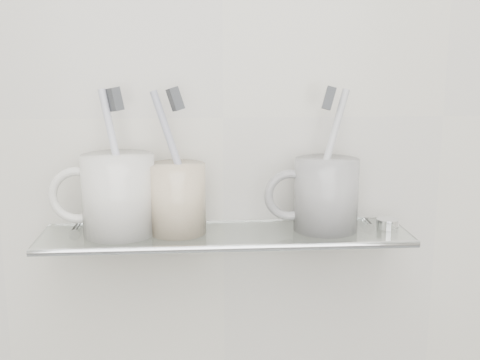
{
  "coord_description": "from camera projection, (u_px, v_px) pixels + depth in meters",
  "views": [
    {
      "loc": [
        -0.04,
        0.25,
        1.34
      ],
      "look_at": [
        0.02,
        1.04,
        1.17
      ],
      "focal_mm": 45.0,
      "sensor_mm": 36.0,
      "label": 1
    }
  ],
  "objects": [
    {
      "name": "toothbrush_center",
      "position": [
        177.0,
        159.0,
        0.8
      ],
      "size": [
        0.07,
        0.02,
        0.19
      ],
      "primitive_type": "cylinder",
      "rotation": [
        -0.14,
        -0.28,
        0.34
      ],
      "color": "#9394B1",
      "rests_on": "mug_center"
    },
    {
      "name": "bracket_left",
      "position": [
        77.0,
        236.0,
        0.85
      ],
      "size": [
        0.02,
        0.03,
        0.02
      ],
      "primitive_type": "cylinder",
      "rotation": [
        1.57,
        0.0,
        0.0
      ],
      "color": "silver",
      "rests_on": "wall_back"
    },
    {
      "name": "toothbrush_right",
      "position": [
        327.0,
        158.0,
        0.81
      ],
      "size": [
        0.06,
        0.03,
        0.19
      ],
      "primitive_type": "cylinder",
      "rotation": [
        -0.13,
        0.25,
        -0.21
      ],
      "color": "silver",
      "rests_on": "mug_right"
    },
    {
      "name": "wall_back",
      "position": [
        223.0,
        118.0,
        0.85
      ],
      "size": [
        2.5,
        0.0,
        2.5
      ],
      "primitive_type": "plane",
      "rotation": [
        1.57,
        0.0,
        0.0
      ],
      "color": "beige",
      "rests_on": "ground"
    },
    {
      "name": "mug_right",
      "position": [
        326.0,
        195.0,
        0.82
      ],
      "size": [
        0.11,
        0.11,
        0.1
      ],
      "primitive_type": "cylinder",
      "rotation": [
        0.0,
        0.0,
        -0.26
      ],
      "color": "white",
      "rests_on": "shelf_glass"
    },
    {
      "name": "bracket_right",
      "position": [
        367.0,
        230.0,
        0.88
      ],
      "size": [
        0.02,
        0.03,
        0.02
      ],
      "primitive_type": "cylinder",
      "rotation": [
        1.57,
        0.0,
        0.0
      ],
      "color": "silver",
      "rests_on": "wall_back"
    },
    {
      "name": "chrome_cap",
      "position": [
        388.0,
        223.0,
        0.84
      ],
      "size": [
        0.03,
        0.03,
        0.01
      ],
      "primitive_type": "cylinder",
      "color": "silver",
      "rests_on": "shelf_glass"
    },
    {
      "name": "shelf_glass",
      "position": [
        226.0,
        235.0,
        0.82
      ],
      "size": [
        0.5,
        0.12,
        0.01
      ],
      "primitive_type": "cube",
      "color": "silver",
      "rests_on": "wall_back"
    },
    {
      "name": "toothbrush_left",
      "position": [
        117.0,
        160.0,
        0.79
      ],
      "size": [
        0.05,
        0.02,
        0.19
      ],
      "primitive_type": "cylinder",
      "rotation": [
        -0.12,
        -0.14,
        0.56
      ],
      "color": "silver",
      "rests_on": "mug_left"
    },
    {
      "name": "bristles_left",
      "position": [
        115.0,
        99.0,
        0.78
      ],
      "size": [
        0.03,
        0.03,
        0.03
      ],
      "primitive_type": "cube",
      "rotation": [
        -0.12,
        -0.14,
        0.56
      ],
      "color": "#3A3C40",
      "rests_on": "toothbrush_left"
    },
    {
      "name": "bristles_right",
      "position": [
        329.0,
        98.0,
        0.8
      ],
      "size": [
        0.02,
        0.03,
        0.03
      ],
      "primitive_type": "cube",
      "rotation": [
        -0.13,
        0.25,
        -0.21
      ],
      "color": "#3A3C40",
      "rests_on": "toothbrush_right"
    },
    {
      "name": "shelf_rail",
      "position": [
        228.0,
        248.0,
        0.77
      ],
      "size": [
        0.5,
        0.01,
        0.01
      ],
      "primitive_type": "cylinder",
      "rotation": [
        0.0,
        1.57,
        0.0
      ],
      "color": "silver",
      "rests_on": "shelf_glass"
    },
    {
      "name": "mug_left",
      "position": [
        119.0,
        195.0,
        0.8
      ],
      "size": [
        0.11,
        0.11,
        0.11
      ],
      "primitive_type": "cylinder",
      "rotation": [
        0.0,
        0.0,
        -0.18
      ],
      "color": "silver",
      "rests_on": "shelf_glass"
    },
    {
      "name": "bristles_center",
      "position": [
        175.0,
        99.0,
        0.78
      ],
      "size": [
        0.03,
        0.03,
        0.03
      ],
      "primitive_type": "cube",
      "rotation": [
        -0.14,
        -0.28,
        0.34
      ],
      "color": "#3A3C40",
      "rests_on": "toothbrush_center"
    },
    {
      "name": "mug_left_handle",
      "position": [
        77.0,
        195.0,
        0.8
      ],
      "size": [
        0.08,
        0.01,
        0.08
      ],
      "primitive_type": "torus",
      "rotation": [
        1.57,
        0.0,
        0.0
      ],
      "color": "silver",
      "rests_on": "mug_left"
    },
    {
      "name": "mug_center",
      "position": [
        177.0,
        199.0,
        0.81
      ],
      "size": [
        0.1,
        0.1,
        0.09
      ],
      "primitive_type": "cylinder",
      "rotation": [
        0.0,
        0.0,
        0.3
      ],
      "color": "beige",
      "rests_on": "shelf_glass"
    },
    {
      "name": "mug_center_handle",
      "position": [
        144.0,
        199.0,
        0.81
      ],
      "size": [
        0.07,
        0.01,
        0.07
      ],
      "primitive_type": "torus",
      "rotation": [
        1.57,
        0.0,
        0.0
      ],
      "color": "beige",
      "rests_on": "mug_center"
    },
    {
      "name": "mug_right_handle",
      "position": [
        290.0,
        195.0,
        0.82
      ],
      "size": [
        0.07,
        0.01,
        0.07
      ],
      "primitive_type": "torus",
      "rotation": [
        1.57,
        0.0,
        0.0
      ],
      "color": "white",
      "rests_on": "mug_right"
    }
  ]
}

